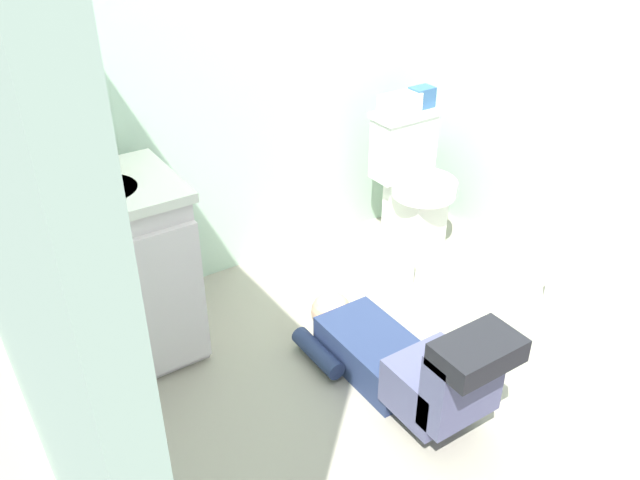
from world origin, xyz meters
TOP-DOWN VIEW (x-y plane):
  - ground_plane at (0.00, 0.00)m, footprint 2.97×3.14m
  - wall_back at (0.00, 1.11)m, footprint 2.63×0.08m
  - wall_right at (1.28, 0.00)m, footprint 0.08×2.14m
  - toilet at (0.82, 0.76)m, footprint 0.36×0.46m
  - vanity_cabinet at (-0.84, 0.70)m, footprint 0.60×0.53m
  - faucet at (-0.85, 0.85)m, footprint 0.02×0.02m
  - person_plumber at (-0.00, -0.17)m, footprint 0.39×1.06m
  - tissue_box at (0.78, 0.85)m, footprint 0.22×0.11m
  - toiletry_bag at (0.93, 0.85)m, footprint 0.12×0.09m
  - soap_dispenser at (-1.04, 0.83)m, footprint 0.06×0.06m
  - bottle_blue at (-0.95, 0.86)m, footprint 0.05×0.05m
  - bottle_white at (-0.88, 0.77)m, footprint 0.04×0.04m
  - bottle_amber at (-0.80, 0.83)m, footprint 0.05×0.05m
  - paper_towel_roll at (0.52, 0.44)m, footprint 0.11×0.11m
  - toilet_paper_roll at (1.08, -0.08)m, footprint 0.11×0.11m

SIDE VIEW (x-z plane):
  - ground_plane at x=0.00m, z-range -0.04..0.00m
  - toilet_paper_roll at x=1.08m, z-range 0.00..0.10m
  - paper_towel_roll at x=0.52m, z-range 0.00..0.21m
  - person_plumber at x=0.00m, z-range -0.08..0.44m
  - toilet at x=0.82m, z-range -0.01..0.74m
  - vanity_cabinet at x=-0.84m, z-range 0.01..0.83m
  - tissue_box at x=0.78m, z-range 0.75..0.85m
  - toiletry_bag at x=0.93m, z-range 0.75..0.86m
  - faucet at x=-0.85m, z-range 0.82..0.92m
  - bottle_blue at x=-0.95m, z-range 0.82..0.94m
  - bottle_amber at x=-0.80m, z-range 0.82..0.95m
  - soap_dispenser at x=-1.04m, z-range 0.80..0.97m
  - bottle_white at x=-0.88m, z-range 0.82..1.00m
  - wall_back at x=0.00m, z-range 0.00..2.40m
  - wall_right at x=1.28m, z-range 0.00..2.40m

